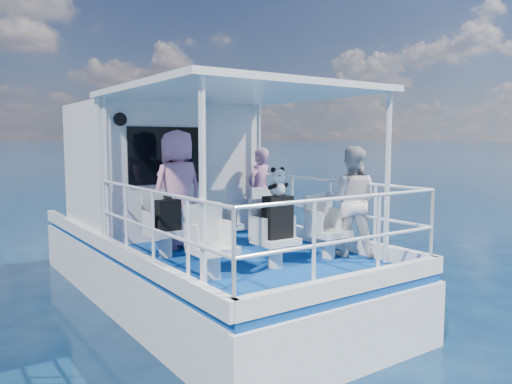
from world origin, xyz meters
The scene contains 20 objects.
ground centered at (0.00, 0.00, 0.00)m, with size 2000.00×2000.00×0.00m, color #081D3C.
hull centered at (0.00, 1.00, 0.00)m, with size 3.00×7.00×1.60m, color white.
deck centered at (0.00, 1.00, 0.85)m, with size 2.90×6.90×0.10m, color navy.
cabin centered at (0.00, 2.30, 2.00)m, with size 2.85×2.00×2.20m, color white.
canopy centered at (0.00, -0.20, 3.14)m, with size 3.00×3.20×0.08m, color white.
canopy_posts centered at (0.00, -0.25, 2.00)m, with size 2.77×2.97×2.20m.
railings centered at (0.00, -0.58, 1.40)m, with size 2.84×3.59×1.00m, color white, non-canonical shape.
seat_port_fwd centered at (-0.90, 0.20, 1.09)m, with size 0.48×0.46×0.38m, color silver.
seat_center_fwd centered at (0.00, 0.20, 1.09)m, with size 0.48×0.46×0.38m, color silver.
seat_stbd_fwd centered at (0.90, 0.20, 1.09)m, with size 0.48×0.46×0.38m, color silver.
seat_port_aft centered at (-0.90, -1.10, 1.09)m, with size 0.48×0.46×0.38m, color silver.
seat_center_aft centered at (0.00, -1.10, 1.09)m, with size 0.48×0.46×0.38m, color silver.
seat_stbd_aft centered at (0.90, -1.10, 1.09)m, with size 0.48×0.46×0.38m, color silver.
passenger_port_fwd centered at (-0.48, 0.66, 1.77)m, with size 0.65×0.46×1.74m, color pink.
passenger_stbd_fwd centered at (1.25, 1.03, 1.63)m, with size 0.53×0.35×1.46m, color #C27DA0.
passenger_stbd_aft centered at (1.25, -1.16, 1.65)m, with size 0.73×0.57×1.51m, color silver.
backpack_port centered at (-0.89, 0.13, 1.49)m, with size 0.32×0.18×0.41m, color black.
backpack_center centered at (0.00, -1.15, 1.54)m, with size 0.35×0.20×0.53m, color black.
compact_camera centered at (-0.89, 0.13, 1.73)m, with size 0.10×0.06×0.06m, color black.
panda centered at (0.00, -1.14, 1.98)m, with size 0.23×0.19×0.35m, color white, non-canonical shape.
Camera 1 is at (-3.69, -6.00, 2.48)m, focal length 35.00 mm.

